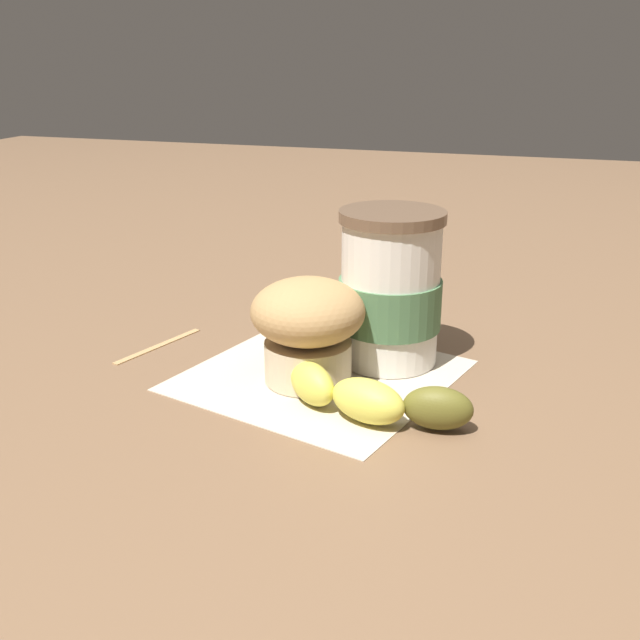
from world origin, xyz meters
The scene contains 6 objects.
ground_plane centered at (0.00, 0.00, 0.00)m, with size 3.00×3.00×0.00m, color brown.
paper_napkin centered at (0.00, 0.00, 0.00)m, with size 0.22×0.22×0.00m, color beige.
coffee_cup centered at (-0.05, 0.05, 0.07)m, with size 0.10×0.10×0.14m.
muffin centered at (0.01, -0.01, 0.05)m, with size 0.10×0.10×0.09m.
banana centered at (0.07, 0.06, 0.02)m, with size 0.07×0.16×0.03m.
wooden_stirrer centered at (-0.02, -0.17, 0.00)m, with size 0.11×0.01×0.00m, color tan.
Camera 1 is at (0.59, 0.19, 0.28)m, focal length 42.00 mm.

